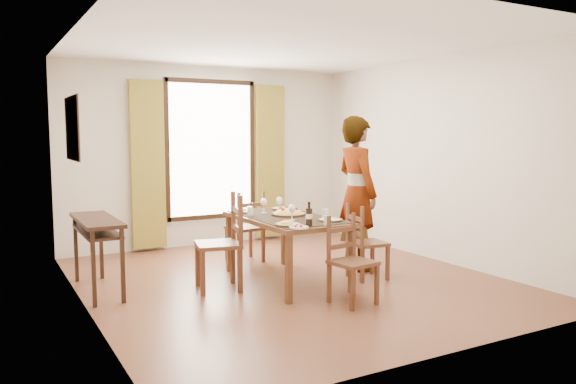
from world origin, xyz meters
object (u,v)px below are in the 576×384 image
man (357,193)px  pasta_platter (288,211)px  console_table (97,229)px  dining_table (286,223)px

man → pasta_platter: man is taller
console_table → man: size_ratio=0.63×
console_table → pasta_platter: 2.11m
dining_table → man: bearing=6.4°
dining_table → man: size_ratio=0.85×
dining_table → man: (1.08, 0.12, 0.27)m
dining_table → man: man is taller
dining_table → pasta_platter: pasta_platter is taller
man → pasta_platter: (-1.01, -0.06, -0.15)m
man → console_table: bearing=84.4°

